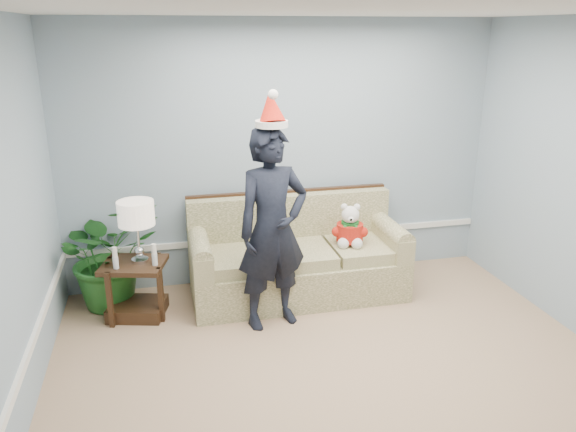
# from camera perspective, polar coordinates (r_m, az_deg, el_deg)

# --- Properties ---
(room_shell) EXTENTS (4.54, 5.04, 2.74)m
(room_shell) POSITION_cam_1_polar(r_m,az_deg,el_deg) (3.52, 8.60, -2.20)
(room_shell) COLOR #A08267
(room_shell) RESTS_ON ground
(wainscot_trim) EXTENTS (4.49, 4.99, 0.06)m
(wainscot_trim) POSITION_cam_1_polar(r_m,az_deg,el_deg) (4.73, -10.97, -8.66)
(wainscot_trim) COLOR white
(wainscot_trim) RESTS_ON room_shell
(sofa) EXTENTS (2.12, 0.91, 0.99)m
(sofa) POSITION_cam_1_polar(r_m,az_deg,el_deg) (5.72, 0.82, -4.47)
(sofa) COLOR #4E5629
(sofa) RESTS_ON room_shell
(side_table) EXTENTS (0.66, 0.59, 0.54)m
(side_table) POSITION_cam_1_polar(r_m,az_deg,el_deg) (5.51, -15.15, -7.74)
(side_table) COLOR #352113
(side_table) RESTS_ON room_shell
(table_lamp) EXTENTS (0.33, 0.33, 0.58)m
(table_lamp) POSITION_cam_1_polar(r_m,az_deg,el_deg) (5.23, -15.17, 0.01)
(table_lamp) COLOR silver
(table_lamp) RESTS_ON side_table
(candle_pair) EXTENTS (0.39, 0.05, 0.20)m
(candle_pair) POSITION_cam_1_polar(r_m,az_deg,el_deg) (5.25, -15.28, -4.04)
(candle_pair) COLOR silver
(candle_pair) RESTS_ON side_table
(houseplant) EXTENTS (1.20, 1.14, 1.05)m
(houseplant) POSITION_cam_1_polar(r_m,az_deg,el_deg) (5.67, -17.72, -3.74)
(houseplant) COLOR #1D571E
(houseplant) RESTS_ON room_shell
(man) EXTENTS (0.75, 0.58, 1.82)m
(man) POSITION_cam_1_polar(r_m,az_deg,el_deg) (4.92, -1.58, -1.37)
(man) COLOR black
(man) RESTS_ON room_shell
(santa_hat) EXTENTS (0.30, 0.33, 0.32)m
(santa_hat) POSITION_cam_1_polar(r_m,az_deg,el_deg) (4.69, -1.73, 10.72)
(santa_hat) COLOR silver
(santa_hat) RESTS_ON man
(teddy_bear) EXTENTS (0.33, 0.34, 0.43)m
(teddy_bear) POSITION_cam_1_polar(r_m,az_deg,el_deg) (5.63, 6.33, -1.41)
(teddy_bear) COLOR silver
(teddy_bear) RESTS_ON sofa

